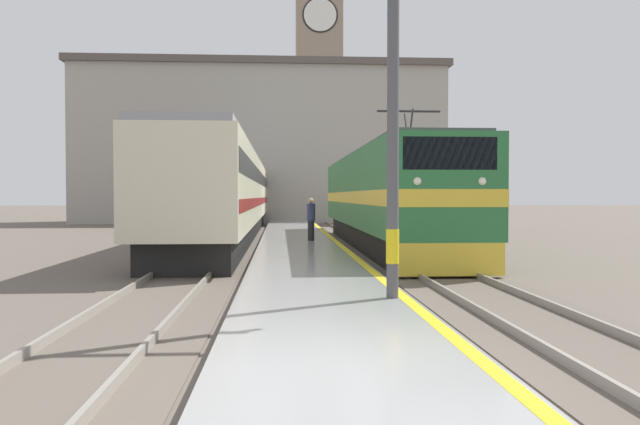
# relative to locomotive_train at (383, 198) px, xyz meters

# --- Properties ---
(ground_plane) EXTENTS (200.00, 200.00, 0.00)m
(ground_plane) POSITION_rel_locomotive_train_xyz_m (-3.34, 11.88, -1.94)
(ground_plane) COLOR #60564C
(platform) EXTENTS (3.11, 140.00, 0.27)m
(platform) POSITION_rel_locomotive_train_xyz_m (-3.34, 6.88, -1.81)
(platform) COLOR #999999
(platform) RESTS_ON ground
(rail_track_near) EXTENTS (2.83, 140.00, 0.16)m
(rail_track_near) POSITION_rel_locomotive_train_xyz_m (0.00, 6.88, -1.91)
(rail_track_near) COLOR #60564C
(rail_track_near) RESTS_ON ground
(rail_track_far) EXTENTS (2.83, 140.00, 0.16)m
(rail_track_far) POSITION_rel_locomotive_train_xyz_m (-6.55, 6.88, -1.91)
(rail_track_far) COLOR #60564C
(rail_track_far) RESTS_ON ground
(locomotive_train) EXTENTS (2.92, 19.75, 4.77)m
(locomotive_train) POSITION_rel_locomotive_train_xyz_m (0.00, 0.00, 0.00)
(locomotive_train) COLOR black
(locomotive_train) RESTS_ON ground
(passenger_train) EXTENTS (2.92, 32.67, 4.03)m
(passenger_train) POSITION_rel_locomotive_train_xyz_m (-6.55, 6.62, 0.22)
(passenger_train) COLOR black
(passenger_train) RESTS_ON ground
(catenary_mast) EXTENTS (2.45, 0.23, 7.36)m
(catenary_mast) POSITION_rel_locomotive_train_xyz_m (-2.02, -13.91, 2.07)
(catenary_mast) COLOR #4C4C51
(catenary_mast) RESTS_ON platform
(person_on_platform) EXTENTS (0.34, 0.34, 1.69)m
(person_on_platform) POSITION_rel_locomotive_train_xyz_m (-2.88, 0.04, -0.79)
(person_on_platform) COLOR #23232D
(person_on_platform) RESTS_ON platform
(clock_tower) EXTENTS (5.63, 5.63, 26.75)m
(clock_tower) POSITION_rel_locomotive_train_xyz_m (-0.23, 38.17, 12.34)
(clock_tower) COLOR gray
(clock_tower) RESTS_ON ground
(station_building) EXTENTS (28.28, 7.40, 12.16)m
(station_building) POSITION_rel_locomotive_train_xyz_m (-5.54, 24.31, 4.16)
(station_building) COLOR #A8A399
(station_building) RESTS_ON ground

